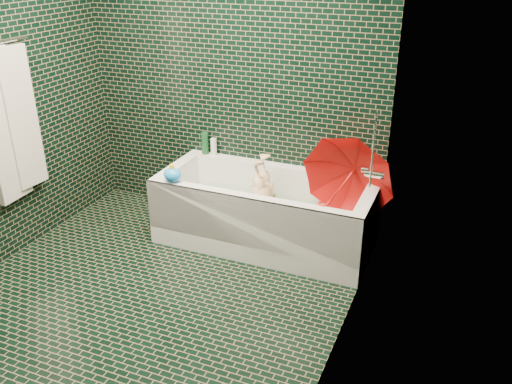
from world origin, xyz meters
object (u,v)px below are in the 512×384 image
at_px(umbrella, 342,186).
at_px(rubber_duck, 344,171).
at_px(bathtub, 265,219).
at_px(child, 266,206).
at_px(bath_toy, 172,175).

bearing_deg(umbrella, rubber_duck, 109.61).
distance_m(bathtub, child, 0.10).
relative_size(bathtub, bath_toy, 9.94).
bearing_deg(bathtub, rubber_duck, 31.04).
relative_size(bathtub, rubber_duck, 15.38).
xyz_separation_m(bathtub, rubber_duck, (0.54, 0.32, 0.38)).
relative_size(child, bath_toy, 4.79).
distance_m(bathtub, rubber_duck, 0.73).
bearing_deg(rubber_duck, bath_toy, -133.25).
xyz_separation_m(bathtub, bath_toy, (-0.65, -0.30, 0.40)).
xyz_separation_m(child, bath_toy, (-0.64, -0.33, 0.30)).
distance_m(child, rubber_duck, 0.68).
bearing_deg(bathtub, bath_toy, -155.21).
bearing_deg(rubber_duck, bathtub, -129.93).
bearing_deg(bathtub, umbrella, 2.03).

